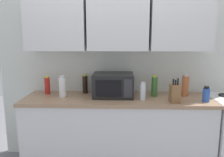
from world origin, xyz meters
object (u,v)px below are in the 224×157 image
object	(u,v)px
knife_block	(175,93)
bottle_green_oil	(154,86)
microwave	(113,85)
bottle_spice_jar	(185,86)
bottle_blue_cleaner	(206,94)
bottle_red_sauce	(47,85)
bottle_clear_tall	(143,92)
bottle_soy_dark	(85,84)
bottle_white_jar	(62,87)

from	to	relation	value
knife_block	bottle_green_oil	size ratio (longest dim) A/B	1.03
microwave	bottle_green_oil	distance (m)	0.50
bottle_green_oil	bottle_spice_jar	world-z (taller)	bottle_spice_jar
bottle_blue_cleaner	bottle_spice_jar	size ratio (longest dim) A/B	0.65
knife_block	bottle_red_sauce	size ratio (longest dim) A/B	1.19
knife_block	bottle_clear_tall	world-z (taller)	knife_block
bottle_soy_dark	bottle_spice_jar	size ratio (longest dim) A/B	0.90
bottle_red_sauce	bottle_spice_jar	size ratio (longest dim) A/B	0.84
bottle_white_jar	bottle_spice_jar	world-z (taller)	bottle_spice_jar
bottle_white_jar	bottle_blue_cleaner	size ratio (longest dim) A/B	1.48
microwave	knife_block	distance (m)	0.72
microwave	knife_block	size ratio (longest dim) A/B	1.77
bottle_red_sauce	bottle_clear_tall	bearing A→B (deg)	-11.45
knife_block	bottle_green_oil	world-z (taller)	knife_block
bottle_blue_cleaner	bottle_spice_jar	bearing A→B (deg)	124.89
microwave	bottle_clear_tall	distance (m)	0.38
knife_block	bottle_blue_cleaner	bearing A→B (deg)	6.07
bottle_green_oil	bottle_clear_tall	size ratio (longest dim) A/B	1.28
microwave	bottle_blue_cleaner	world-z (taller)	microwave
bottle_blue_cleaner	bottle_soy_dark	bearing A→B (deg)	166.43
bottle_white_jar	bottle_soy_dark	xyz separation A→B (m)	(0.24, 0.20, -0.01)
bottle_white_jar	microwave	bearing A→B (deg)	4.66
microwave	bottle_soy_dark	size ratio (longest dim) A/B	1.97
bottle_white_jar	knife_block	bearing A→B (deg)	-7.87
bottle_soy_dark	bottle_blue_cleaner	xyz separation A→B (m)	(1.41, -0.34, -0.03)
bottle_blue_cleaner	bottle_white_jar	bearing A→B (deg)	175.13
microwave	bottle_soy_dark	xyz separation A→B (m)	(-0.36, 0.15, -0.02)
knife_block	microwave	bearing A→B (deg)	161.61
bottle_green_oil	bottle_clear_tall	xyz separation A→B (m)	(-0.16, -0.17, -0.02)
bottle_green_oil	bottle_soy_dark	xyz separation A→B (m)	(-0.86, 0.13, -0.01)
knife_block	bottle_white_jar	world-z (taller)	knife_block
bottle_soy_dark	bottle_clear_tall	size ratio (longest dim) A/B	1.19
bottle_white_jar	bottle_blue_cleaner	distance (m)	1.65
bottle_soy_dark	bottle_blue_cleaner	world-z (taller)	bottle_soy_dark
bottle_red_sauce	microwave	bearing A→B (deg)	-6.03
bottle_green_oil	bottle_blue_cleaner	xyz separation A→B (m)	(0.54, -0.21, -0.04)
microwave	bottle_red_sauce	xyz separation A→B (m)	(-0.83, 0.09, -0.03)
bottle_white_jar	bottle_spice_jar	bearing A→B (deg)	3.76
knife_block	bottle_white_jar	size ratio (longest dim) A/B	1.04
bottle_blue_cleaner	bottle_clear_tall	xyz separation A→B (m)	(-0.70, 0.04, 0.02)
bottle_green_oil	bottle_red_sauce	xyz separation A→B (m)	(-1.33, 0.06, -0.01)
bottle_spice_jar	bottle_clear_tall	world-z (taller)	bottle_spice_jar
bottle_spice_jar	microwave	bearing A→B (deg)	-176.86
knife_block	bottle_green_oil	distance (m)	0.31
bottle_soy_dark	bottle_clear_tall	xyz separation A→B (m)	(0.71, -0.30, -0.02)
bottle_soy_dark	bottle_spice_jar	bearing A→B (deg)	-4.68
bottle_red_sauce	bottle_clear_tall	xyz separation A→B (m)	(1.18, -0.24, -0.01)
microwave	bottle_green_oil	xyz separation A→B (m)	(0.50, 0.02, -0.02)
bottle_red_sauce	bottle_clear_tall	size ratio (longest dim) A/B	1.11
microwave	bottle_clear_tall	xyz separation A→B (m)	(0.34, -0.15, -0.04)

